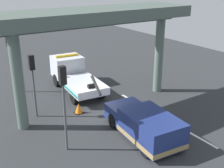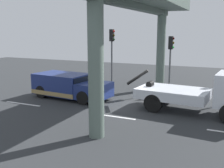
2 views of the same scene
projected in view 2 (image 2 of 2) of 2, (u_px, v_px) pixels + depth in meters
ground_plane at (129, 105)px, 16.26m from camera, size 60.00×40.00×0.10m
lane_stripe_west at (23, 104)px, 16.44m from camera, size 2.60×0.16×0.01m
lane_stripe_mid at (112, 116)px, 14.02m from camera, size 2.60×0.16×0.01m
tow_truck_white at (209, 92)px, 14.14m from camera, size 7.33×2.93×2.46m
towed_van_green at (69, 86)px, 17.84m from camera, size 5.37×2.63×1.58m
overpass_structure at (139, 5)px, 14.92m from camera, size 3.60×12.52×6.57m
traffic_light_near at (112, 46)px, 20.49m from camera, size 0.39×0.32×4.52m
traffic_light_far at (171, 52)px, 18.74m from camera, size 0.39×0.32×4.03m
traffic_cone_orange at (144, 94)px, 17.48m from camera, size 0.56×0.56×0.67m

